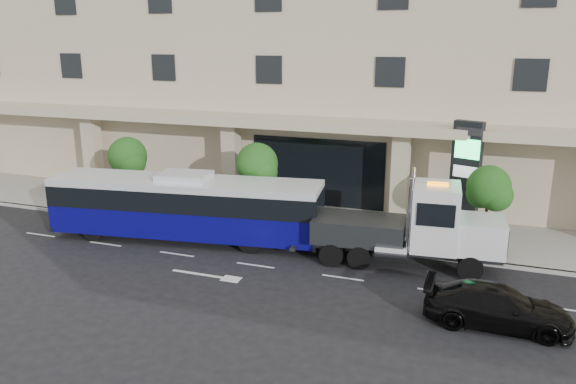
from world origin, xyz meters
name	(u,v)px	position (x,y,z in m)	size (l,w,h in m)	color
ground	(268,254)	(0.00, 0.00, 0.00)	(120.00, 120.00, 0.00)	black
sidewalk	(301,221)	(0.00, 5.00, 0.07)	(120.00, 6.00, 0.15)	gray
curb	(283,238)	(0.00, 2.00, 0.07)	(120.00, 0.30, 0.15)	gray
convention_center	(351,35)	(0.00, 15.42, 9.97)	(60.00, 17.60, 20.00)	#BFB48F
tree_left	(128,159)	(-9.97, 3.59, 3.11)	(2.27, 2.20, 4.22)	#422B19
tree_mid	(257,167)	(-1.97, 3.59, 3.26)	(2.28, 2.20, 4.38)	#422B19
tree_right	(489,190)	(9.53, 3.59, 3.04)	(2.10, 2.00, 4.04)	#422B19
city_bus	(186,206)	(-4.56, 0.50, 1.74)	(13.75, 4.68, 3.42)	black
tow_truck	(415,228)	(6.61, 0.86, 1.74)	(9.34, 2.90, 4.23)	#2D3033
black_sedan	(497,306)	(10.07, -3.63, 0.73)	(2.04, 5.02, 1.46)	black
signage_pylon	(465,177)	(8.37, 5.67, 3.07)	(1.51, 0.96, 5.74)	black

